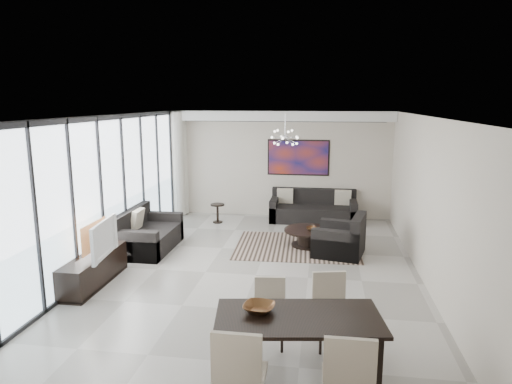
% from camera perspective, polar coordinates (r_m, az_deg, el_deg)
% --- Properties ---
extents(room_shell, '(6.00, 9.00, 2.90)m').
position_cam_1_polar(room_shell, '(8.10, 3.20, -0.92)').
color(room_shell, '#A8A39B').
rests_on(room_shell, ground).
extents(window_wall, '(0.37, 8.95, 2.90)m').
position_cam_1_polar(window_wall, '(9.02, -18.27, -0.11)').
color(window_wall, silver).
rests_on(window_wall, floor).
extents(soffit, '(5.98, 0.40, 0.26)m').
position_cam_1_polar(soffit, '(12.25, 2.99, 9.47)').
color(soffit, white).
rests_on(soffit, room_shell).
extents(painting, '(1.68, 0.04, 0.98)m').
position_cam_1_polar(painting, '(12.47, 5.31, 4.30)').
color(painting, '#A83117').
rests_on(painting, room_shell).
extents(chandelier, '(0.66, 0.66, 0.71)m').
position_cam_1_polar(chandelier, '(10.45, 3.65, 6.83)').
color(chandelier, silver).
rests_on(chandelier, room_shell).
extents(rug, '(2.76, 2.16, 0.01)m').
position_cam_1_polar(rug, '(10.19, 5.15, -6.79)').
color(rug, black).
rests_on(rug, floor).
extents(coffee_table, '(1.08, 1.08, 0.38)m').
position_cam_1_polar(coffee_table, '(10.21, 6.58, -5.54)').
color(coffee_table, black).
rests_on(coffee_table, floor).
extents(bowl_coffee, '(0.24, 0.24, 0.07)m').
position_cam_1_polar(bowl_coffee, '(10.11, 6.93, -4.55)').
color(bowl_coffee, brown).
rests_on(bowl_coffee, coffee_table).
extents(sofa_main, '(2.27, 0.93, 0.83)m').
position_cam_1_polar(sofa_main, '(12.30, 7.16, -2.32)').
color(sofa_main, black).
rests_on(sofa_main, floor).
extents(loveseat, '(0.99, 1.76, 0.88)m').
position_cam_1_polar(loveseat, '(10.17, -13.48, -5.37)').
color(loveseat, black).
rests_on(loveseat, floor).
extents(armchair, '(1.16, 1.20, 0.86)m').
position_cam_1_polar(armchair, '(9.74, 10.59, -6.02)').
color(armchair, black).
rests_on(armchair, floor).
extents(side_table, '(0.37, 0.37, 0.50)m').
position_cam_1_polar(side_table, '(12.06, -4.83, -2.29)').
color(side_table, black).
rests_on(side_table, floor).
extents(tv_console, '(0.48, 1.72, 0.54)m').
position_cam_1_polar(tv_console, '(8.58, -19.71, -9.11)').
color(tv_console, black).
rests_on(tv_console, floor).
extents(television, '(0.26, 1.10, 0.63)m').
position_cam_1_polar(television, '(8.29, -19.13, -5.53)').
color(television, gray).
rests_on(television, tv_console).
extents(dining_table, '(1.99, 1.20, 0.78)m').
position_cam_1_polar(dining_table, '(5.39, 5.33, -16.02)').
color(dining_table, black).
rests_on(dining_table, floor).
extents(dining_chair_sw, '(0.49, 0.49, 1.06)m').
position_cam_1_polar(dining_chair_sw, '(4.74, -2.18, -21.38)').
color(dining_chair_sw, beige).
rests_on(dining_chair_sw, floor).
extents(dining_chair_se, '(0.49, 0.49, 1.05)m').
position_cam_1_polar(dining_chair_se, '(4.75, 11.47, -21.57)').
color(dining_chair_se, beige).
rests_on(dining_chair_se, floor).
extents(dining_chair_nw, '(0.45, 0.45, 0.89)m').
position_cam_1_polar(dining_chair_nw, '(6.19, 1.73, -14.16)').
color(dining_chair_nw, beige).
rests_on(dining_chair_nw, floor).
extents(dining_chair_ne, '(0.53, 0.53, 0.96)m').
position_cam_1_polar(dining_chair_ne, '(6.23, 9.25, -13.65)').
color(dining_chair_ne, beige).
rests_on(dining_chair_ne, floor).
extents(bowl_dining, '(0.41, 0.41, 0.09)m').
position_cam_1_polar(bowl_dining, '(5.42, 0.37, -14.28)').
color(bowl_dining, brown).
rests_on(bowl_dining, dining_table).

